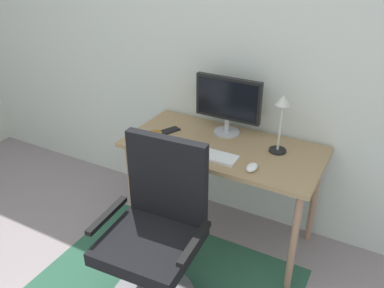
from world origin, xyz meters
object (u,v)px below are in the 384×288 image
at_px(office_chair, 156,240).
at_px(desk, 223,156).
at_px(keyboard, 204,153).
at_px(desk_lamp, 282,114).
at_px(computer_mouse, 252,167).
at_px(coffee_cup, 156,138).
at_px(monitor, 228,102).
at_px(cell_phone, 170,131).

bearing_deg(office_chair, desk, 78.69).
distance_m(keyboard, desk_lamp, 0.54).
xyz_separation_m(desk, desk_lamp, (0.34, 0.09, 0.34)).
bearing_deg(office_chair, keyboard, 81.96).
bearing_deg(keyboard, computer_mouse, -4.74).
distance_m(desk, coffee_cup, 0.46).
height_order(desk, desk_lamp, desk_lamp).
xyz_separation_m(desk_lamp, office_chair, (-0.43, -0.78, -0.57)).
xyz_separation_m(monitor, desk_lamp, (0.40, -0.09, 0.03)).
relative_size(monitor, cell_phone, 3.32).
bearing_deg(cell_phone, office_chair, -40.65).
height_order(monitor, cell_phone, monitor).
distance_m(desk_lamp, office_chair, 1.06).
bearing_deg(office_chair, computer_mouse, 49.52).
bearing_deg(monitor, desk, -72.34).
height_order(desk, computer_mouse, computer_mouse).
bearing_deg(monitor, coffee_cup, -132.33).
height_order(coffee_cup, office_chair, office_chair).
height_order(monitor, office_chair, monitor).
height_order(computer_mouse, coffee_cup, coffee_cup).
xyz_separation_m(coffee_cup, desk_lamp, (0.74, 0.29, 0.22)).
height_order(monitor, desk_lamp, monitor).
xyz_separation_m(computer_mouse, office_chair, (-0.37, -0.49, -0.33)).
relative_size(desk, desk_lamp, 3.39).
bearing_deg(desk_lamp, keyboard, -146.43).
relative_size(desk, office_chair, 1.27).
relative_size(computer_mouse, coffee_cup, 1.21).
distance_m(keyboard, office_chair, 0.61).
bearing_deg(monitor, cell_phone, -155.50).
bearing_deg(cell_phone, monitor, 49.02).
distance_m(monitor, cell_phone, 0.46).
xyz_separation_m(monitor, cell_phone, (-0.36, -0.17, -0.23)).
bearing_deg(computer_mouse, monitor, 131.41).
xyz_separation_m(coffee_cup, cell_phone, (-0.02, 0.21, -0.04)).
bearing_deg(coffee_cup, monitor, 47.67).
distance_m(keyboard, coffee_cup, 0.35).
distance_m(keyboard, computer_mouse, 0.33).
relative_size(computer_mouse, cell_phone, 0.74).
height_order(cell_phone, desk_lamp, desk_lamp).
relative_size(desk, computer_mouse, 12.49).
xyz_separation_m(desk, computer_mouse, (0.28, -0.20, 0.10)).
height_order(computer_mouse, desk_lamp, desk_lamp).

